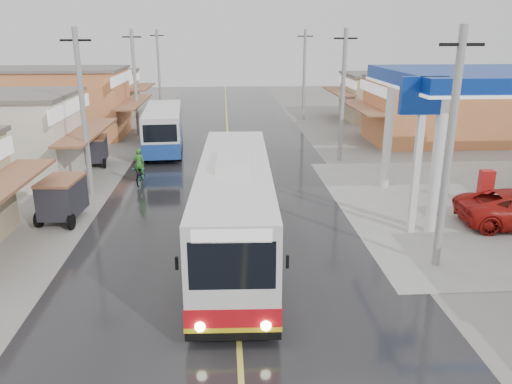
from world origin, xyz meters
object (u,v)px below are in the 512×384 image
(second_bus, at_px, (164,128))
(tricycle_near, at_px, (62,197))
(tricycle_far, at_px, (94,149))
(coach_bus, at_px, (235,208))
(cyclist, at_px, (140,172))

(second_bus, xyz_separation_m, tricycle_near, (-2.86, -13.14, -0.48))
(second_bus, xyz_separation_m, tricycle_far, (-3.80, -3.57, -0.56))
(coach_bus, xyz_separation_m, second_bus, (-4.41, 16.97, -0.23))
(second_bus, height_order, tricycle_near, second_bus)
(cyclist, height_order, tricycle_near, cyclist)
(tricycle_far, bearing_deg, tricycle_near, -90.80)
(tricycle_near, height_order, tricycle_far, tricycle_near)
(coach_bus, bearing_deg, tricycle_far, 123.46)
(second_bus, bearing_deg, tricycle_far, -140.72)
(cyclist, bearing_deg, coach_bus, -60.57)
(cyclist, relative_size, tricycle_near, 0.76)
(coach_bus, xyz_separation_m, cyclist, (-4.85, 9.24, -1.14))
(second_bus, relative_size, cyclist, 4.52)
(tricycle_near, xyz_separation_m, tricycle_far, (-0.94, 9.58, -0.08))
(coach_bus, relative_size, tricycle_near, 4.64)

